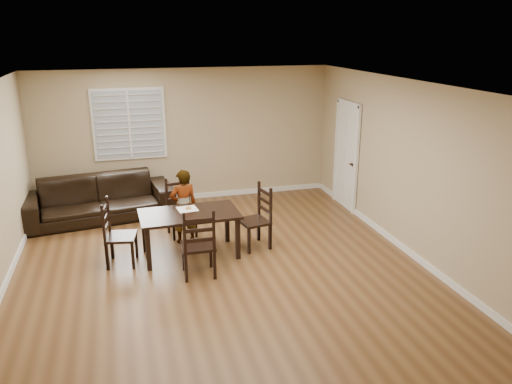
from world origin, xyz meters
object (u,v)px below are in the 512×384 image
Objects in this scene: dining_table at (189,218)px; chair_near at (179,208)px; child at (184,206)px; donut at (188,208)px; chair_far at (199,248)px; chair_left at (112,236)px; sofa at (99,199)px; chair_right at (261,219)px.

dining_table is 0.99m from chair_near.
dining_table is 1.23× the size of child.
dining_table is 15.89× the size of donut.
chair_far is 1.43m from chair_left.
sofa reaches higher than dining_table.
dining_table is 1.48× the size of chair_right.
dining_table is at bearing -94.67° from donut.
sofa is at bearing 123.10° from dining_table.
chair_left is 2.08m from sofa.
chair_right is 10.75× the size of donut.
chair_far is (0.02, -0.82, -0.15)m from dining_table.
chair_right is at bearing 1.05° from dining_table.
chair_left reaches higher than donut.
chair_right is 1.29m from child.
dining_table is at bearing -63.23° from sofa.
chair_near reaches higher than donut.
sofa is at bearing 127.41° from donut.
dining_table is 1.18m from chair_right.
sofa is (-1.38, 1.08, -0.06)m from chair_near.
child is (-1.18, 0.49, 0.15)m from chair_right.
chair_left is 1.29m from child.
dining_table is 1.55× the size of chair_near.
child is 0.46× the size of sofa.
chair_far is at bearing -96.43° from chair_near.
chair_right is at bearing -78.63° from chair_left.
chair_far reaches higher than donut.
chair_near is 1.49m from chair_left.
chair_right is 1.19m from donut.
chair_left reaches higher than sofa.
chair_near is at bearing 90.82° from dining_table.
chair_far is 0.38× the size of sofa.
chair_right reaches higher than sofa.
sofa is (-1.44, 1.88, -0.34)m from donut.
chair_far is at bearing -114.64° from chair_left.
chair_near is at bearing -96.42° from child.
chair_far is at bearing -90.56° from dining_table.
chair_near is 0.46m from child.
donut is at bearing 84.55° from child.
child is at bearing -54.28° from chair_left.
sofa is at bearing 133.77° from chair_near.
chair_left is at bearing 178.79° from dining_table.
chair_near is 0.96× the size of chair_far.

